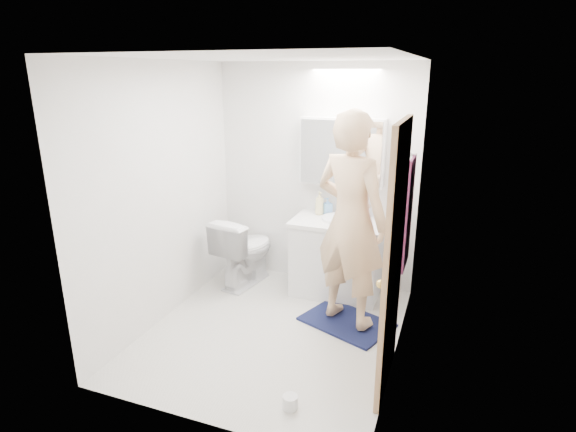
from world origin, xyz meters
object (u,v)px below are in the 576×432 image
at_px(toilet, 245,250).
at_px(soap_bottle_a, 320,203).
at_px(vanity_cabinet, 337,259).
at_px(toilet_paper_roll, 290,402).
at_px(toothbrush_cup, 362,214).
at_px(soap_bottle_b, 327,206).
at_px(person, 351,221).
at_px(medicine_cabinet, 342,152).

xyz_separation_m(toilet, soap_bottle_a, (0.78, 0.26, 0.55)).
distance_m(vanity_cabinet, toilet_paper_roll, 1.91).
bearing_deg(toilet_paper_roll, soap_bottle_a, 101.41).
bearing_deg(soap_bottle_a, toothbrush_cup, 1.22).
bearing_deg(soap_bottle_a, toilet_paper_roll, -78.59).
height_order(vanity_cabinet, toilet, toilet).
bearing_deg(toilet_paper_roll, toothbrush_cup, 88.31).
distance_m(toilet, toothbrush_cup, 1.36).
bearing_deg(soap_bottle_b, person, -60.82).
bearing_deg(person, toilet_paper_roll, 106.92).
relative_size(person, soap_bottle_b, 10.72).
xyz_separation_m(soap_bottle_a, toothbrush_cup, (0.47, 0.01, -0.08)).
distance_m(vanity_cabinet, toilet, 1.03).
bearing_deg(soap_bottle_b, toilet_paper_roll, -80.95).
distance_m(soap_bottle_b, toothbrush_cup, 0.39).
distance_m(soap_bottle_a, soap_bottle_b, 0.09).
bearing_deg(toothbrush_cup, person, -86.73).
distance_m(medicine_cabinet, soap_bottle_a, 0.60).
distance_m(toothbrush_cup, toilet_paper_roll, 2.19).
bearing_deg(soap_bottle_a, soap_bottle_b, 20.28).
distance_m(person, toothbrush_cup, 0.77).
distance_m(medicine_cabinet, soap_bottle_b, 0.60).
bearing_deg(person, toilet, 1.29).
height_order(toilet, soap_bottle_b, soap_bottle_b).
distance_m(vanity_cabinet, soap_bottle_b, 0.58).
height_order(medicine_cabinet, soap_bottle_a, medicine_cabinet).
bearing_deg(soap_bottle_b, medicine_cabinet, 13.02).
xyz_separation_m(soap_bottle_b, toilet_paper_roll, (0.33, -2.05, -0.86)).
bearing_deg(toilet, vanity_cabinet, -163.61).
bearing_deg(vanity_cabinet, toothbrush_cup, 36.25).
height_order(medicine_cabinet, soap_bottle_b, medicine_cabinet).
height_order(vanity_cabinet, person, person).
distance_m(toilet, toilet_paper_roll, 2.15).
relative_size(vanity_cabinet, toothbrush_cup, 8.59).
bearing_deg(vanity_cabinet, soap_bottle_a, 148.99).
xyz_separation_m(toothbrush_cup, toilet_paper_roll, (-0.06, -2.03, -0.82)).
bearing_deg(person, vanity_cabinet, -44.60).
relative_size(toilet, soap_bottle_b, 4.33).
xyz_separation_m(medicine_cabinet, person, (0.30, -0.80, -0.47)).
bearing_deg(person, medicine_cabinet, -47.94).
bearing_deg(medicine_cabinet, soap_bottle_a, -164.12).
xyz_separation_m(soap_bottle_b, toothbrush_cup, (0.39, -0.02, -0.04)).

